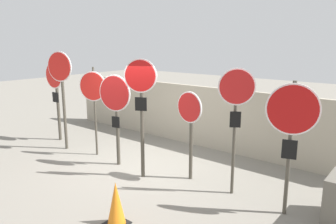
# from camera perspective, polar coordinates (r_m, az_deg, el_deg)

# --- Properties ---
(ground_plane) EXTENTS (40.00, 40.00, 0.00)m
(ground_plane) POSITION_cam_1_polar(r_m,az_deg,el_deg) (8.13, -5.21, -9.50)
(ground_plane) COLOR gray
(fence_back) EXTENTS (9.94, 0.12, 1.75)m
(fence_back) POSITION_cam_1_polar(r_m,az_deg,el_deg) (9.63, 4.49, -0.56)
(fence_back) COLOR #A89E89
(fence_back) RESTS_ON ground
(stop_sign_0) EXTENTS (0.79, 0.15, 2.43)m
(stop_sign_0) POSITION_cam_1_polar(r_m,az_deg,el_deg) (10.41, -19.02, 4.20)
(stop_sign_0) COLOR #474238
(stop_sign_0) RESTS_ON ground
(stop_sign_1) EXTENTS (0.80, 0.22, 2.74)m
(stop_sign_1) POSITION_cam_1_polar(r_m,az_deg,el_deg) (9.41, -18.14, 5.25)
(stop_sign_1) COLOR #474238
(stop_sign_1) RESTS_ON ground
(stop_sign_2) EXTENTS (0.74, 0.30, 2.36)m
(stop_sign_2) POSITION_cam_1_polar(r_m,az_deg,el_deg) (8.69, -12.90, 3.47)
(stop_sign_2) COLOR #474238
(stop_sign_2) RESTS_ON ground
(stop_sign_3) EXTENTS (0.86, 0.22, 2.24)m
(stop_sign_3) POSITION_cam_1_polar(r_m,az_deg,el_deg) (7.90, -9.14, 1.39)
(stop_sign_3) COLOR #474238
(stop_sign_3) RESTS_ON ground
(stop_sign_4) EXTENTS (0.66, 0.34, 2.66)m
(stop_sign_4) POSITION_cam_1_polar(r_m,az_deg,el_deg) (7.04, -4.72, 2.70)
(stop_sign_4) COLOR #474238
(stop_sign_4) RESTS_ON ground
(stop_sign_5) EXTENTS (0.68, 0.17, 1.98)m
(stop_sign_5) POSITION_cam_1_polar(r_m,az_deg,el_deg) (7.01, 3.85, -1.16)
(stop_sign_5) COLOR #474238
(stop_sign_5) RESTS_ON ground
(stop_sign_6) EXTENTS (0.60, 0.42, 2.53)m
(stop_sign_6) POSITION_cam_1_polar(r_m,az_deg,el_deg) (6.32, 11.75, 1.64)
(stop_sign_6) COLOR #474238
(stop_sign_6) RESTS_ON ground
(stop_sign_7) EXTENTS (0.84, 0.28, 2.38)m
(stop_sign_7) POSITION_cam_1_polar(r_m,az_deg,el_deg) (5.81, 20.74, -1.49)
(stop_sign_7) COLOR #474238
(stop_sign_7) RESTS_ON ground
(traffic_cone_0) EXTENTS (0.37, 0.37, 0.76)m
(traffic_cone_0) POSITION_cam_1_polar(r_m,az_deg,el_deg) (5.70, -9.03, -15.48)
(traffic_cone_0) COLOR black
(traffic_cone_0) RESTS_ON ground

